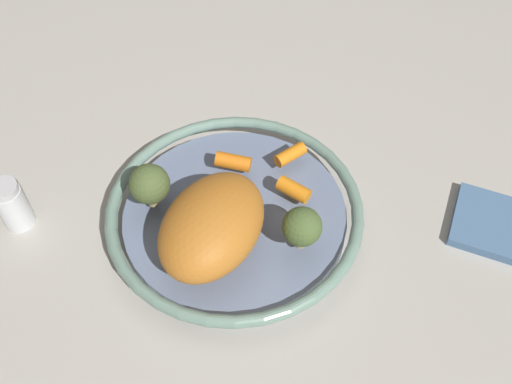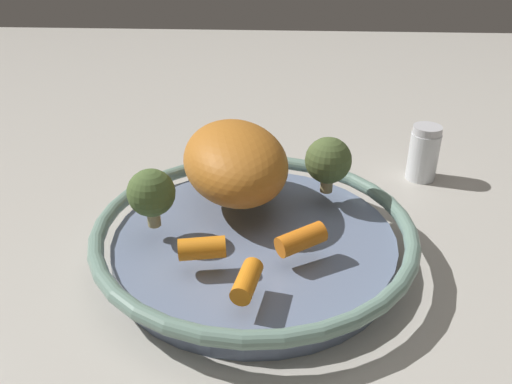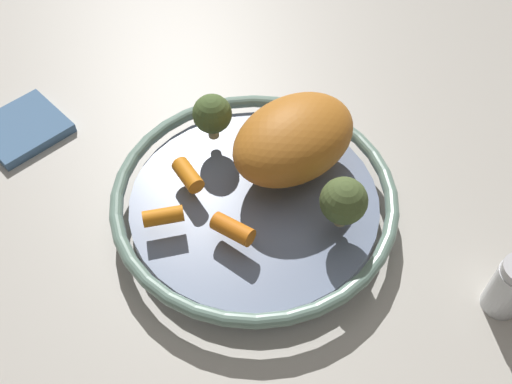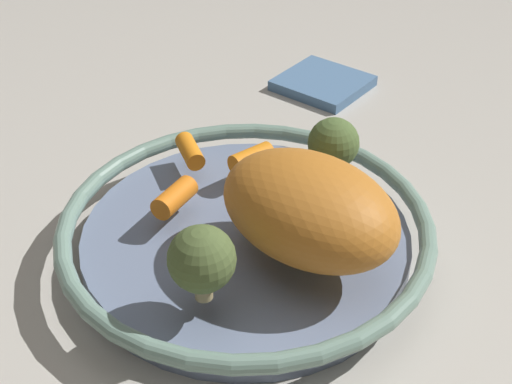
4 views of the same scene
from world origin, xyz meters
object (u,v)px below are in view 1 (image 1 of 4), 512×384
baby_carrot_right (294,190)px  roast_chicken_piece (212,225)px  salt_shaker (12,205)px  serving_bowl (235,214)px  baby_carrot_center (288,153)px  broccoli_floret_small (302,227)px  broccoli_floret_mid (149,184)px  dish_towel (491,224)px  baby_carrot_left (233,162)px

baby_carrot_right → roast_chicken_piece: bearing=170.9°
roast_chicken_piece → salt_shaker: (-0.14, 0.25, -0.05)m
roast_chicken_piece → serving_bowl: bearing=22.0°
baby_carrot_center → broccoli_floret_small: size_ratio=0.72×
roast_chicken_piece → baby_carrot_center: bearing=9.3°
broccoli_floret_mid → dish_towel: bearing=-47.4°
serving_bowl → baby_carrot_right: 0.09m
baby_carrot_left → dish_towel: (0.20, -0.32, -0.05)m
baby_carrot_center → dish_towel: size_ratio=0.43×
roast_chicken_piece → dish_towel: bearing=-37.8°
salt_shaker → dish_towel: size_ratio=0.73×
broccoli_floret_mid → dish_towel: 0.48m
baby_carrot_center → serving_bowl: bearing=-178.3°
broccoli_floret_mid → salt_shaker: broccoli_floret_mid is taller
roast_chicken_piece → broccoli_floret_mid: roast_chicken_piece is taller
baby_carrot_left → salt_shaker: salt_shaker is taller
baby_carrot_right → baby_carrot_center: (0.05, 0.05, -0.00)m
serving_bowl → salt_shaker: size_ratio=4.44×
baby_carrot_center → salt_shaker: salt_shaker is taller
broccoli_floret_mid → baby_carrot_center: bearing=-22.7°
broccoli_floret_small → salt_shaker: 0.40m
serving_bowl → baby_carrot_right: (0.07, -0.05, 0.03)m
baby_carrot_right → broccoli_floret_mid: 0.19m
baby_carrot_center → broccoli_floret_mid: 0.21m
broccoli_floret_small → broccoli_floret_mid: broccoli_floret_mid is taller
baby_carrot_right → broccoli_floret_small: 0.09m
dish_towel → broccoli_floret_mid: bearing=132.6°
baby_carrot_left → serving_bowl: bearing=-134.0°
serving_bowl → salt_shaker: (-0.21, 0.23, 0.01)m
baby_carrot_right → baby_carrot_center: size_ratio=0.98×
roast_chicken_piece → baby_carrot_center: roast_chicken_piece is taller
serving_bowl → baby_carrot_center: 0.12m
roast_chicken_piece → broccoli_floret_small: 0.11m
baby_carrot_right → baby_carrot_left: (-0.02, 0.10, 0.00)m
baby_carrot_center → broccoli_floret_mid: size_ratio=0.69×
broccoli_floret_small → baby_carrot_right: bearing=47.1°
roast_chicken_piece → baby_carrot_right: roast_chicken_piece is taller
broccoli_floret_small → roast_chicken_piece: bearing=133.1°
serving_bowl → baby_carrot_left: 0.08m
baby_carrot_right → salt_shaker: (-0.28, 0.27, -0.02)m
roast_chicken_piece → dish_towel: (0.31, -0.24, -0.08)m
broccoli_floret_mid → salt_shaker: size_ratio=0.85×
broccoli_floret_small → broccoli_floret_mid: size_ratio=0.96×
baby_carrot_left → broccoli_floret_small: 0.16m
broccoli_floret_mid → dish_towel: broccoli_floret_mid is taller
roast_chicken_piece → salt_shaker: bearing=119.6°
baby_carrot_left → broccoli_floret_mid: 0.13m
serving_bowl → broccoli_floret_small: size_ratio=5.44×
baby_carrot_left → salt_shaker: size_ratio=0.63×
dish_towel → baby_carrot_left: bearing=122.3°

